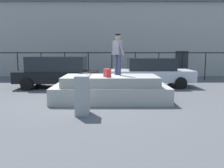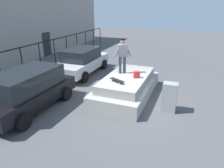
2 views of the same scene
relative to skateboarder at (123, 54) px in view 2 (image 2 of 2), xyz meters
The scene contains 9 objects.
ground_plane 2.37m from the skateboarder, 144.24° to the right, with size 60.00×60.00×0.00m, color #4C4C4F.
concrete_ledge 1.62m from the skateboarder, 130.24° to the right, with size 4.65×2.30×1.02m.
skateboarder is the anchor object (origin of this frame).
skateboard 1.62m from the skateboarder, behind, with size 0.53×0.79×0.12m.
backpack 1.27m from the skateboarder, 116.83° to the right, with size 0.28×0.20×0.32m, color red.
car_black_hatchback_near 4.64m from the skateboarder, 135.94° to the left, with size 4.42×2.26×1.71m.
car_silver_sedan_mid 4.16m from the skateboarder, 60.34° to the left, with size 4.70×2.21×1.63m.
utility_box 3.12m from the skateboarder, 115.73° to the right, with size 0.44×0.60×1.26m, color gray.
fence_row 6.41m from the skateboarder, 99.15° to the left, with size 24.06×0.06×1.92m.
Camera 2 is at (-8.41, -2.46, 4.28)m, focal length 33.23 mm.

